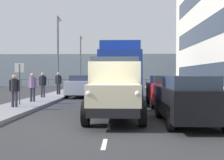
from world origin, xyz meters
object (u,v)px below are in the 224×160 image
Objects in this scene: car_silver_oppositeside_0 at (81,86)px; pedestrian_with_bag at (43,83)px; lamp_post_promenade at (58,48)px; lamp_post_far at (81,57)px; pedestrian_in_dark_coat at (58,81)px; street_sign at (19,76)px; pedestrian_couple_a at (32,85)px; car_red_kerbside_1 at (164,90)px; lorry_cargo_blue at (120,70)px; car_teal_oppositeside_1 at (89,84)px; pedestrian_strolling at (14,88)px; truck_vintage_cream at (115,90)px; car_black_kerbside_near at (188,99)px.

pedestrian_with_bag reaches higher than car_silver_oppositeside_0.
lamp_post_promenade is 1.03× the size of lamp_post_far.
street_sign reaches higher than pedestrian_in_dark_coat.
pedestrian_in_dark_coat reaches higher than pedestrian_couple_a.
lamp_post_promenade reaches higher than car_red_kerbside_1.
lorry_cargo_blue reaches higher than car_teal_oppositeside_1.
lamp_post_far reaches higher than street_sign.
pedestrian_in_dark_coat is (7.59, -7.16, 0.34)m from car_red_kerbside_1.
lamp_post_promenade is at bearing -89.07° from pedestrian_strolling.
pedestrian_with_bag reaches higher than car_red_kerbside_1.
lamp_post_far is (5.08, -16.24, 1.98)m from lorry_cargo_blue.
lorry_cargo_blue is at bearing 109.42° from car_teal_oppositeside_1.
lamp_post_promenade is at bearing -90.01° from street_sign.
pedestrian_couple_a is 0.76× the size of street_sign.
street_sign is at bearing 4.76° from car_red_kerbside_1.
pedestrian_with_bag is at bearing 73.14° from car_teal_oppositeside_1.
pedestrian_strolling is at bearing 90.37° from pedestrian_couple_a.
pedestrian_couple_a is 3.13m from pedestrian_with_bag.
truck_vintage_cream is at bearing 105.12° from car_silver_oppositeside_0.
pedestrian_strolling is (5.11, -2.94, -0.08)m from truck_vintage_cream.
lorry_cargo_blue is 3.65× the size of street_sign.
lamp_post_far is (-0.04, -12.20, 2.83)m from pedestrian_in_dark_coat.
lamp_post_promenade is at bearing -91.55° from pedestrian_with_bag.
truck_vintage_cream is 0.86× the size of lamp_post_far.
lamp_post_promenade is (0.17, -10.32, 3.05)m from pedestrian_strolling.
lorry_cargo_blue is 9.58m from car_teal_oppositeside_1.
pedestrian_strolling is (7.74, 1.80, 0.21)m from car_red_kerbside_1.
pedestrian_strolling is (2.12, 13.88, 0.20)m from car_teal_oppositeside_1.
car_black_kerbside_near is 2.43× the size of pedestrian_in_dark_coat.
car_teal_oppositeside_1 is 8.29m from pedestrian_with_bag.
lorry_cargo_blue is at bearing -73.92° from car_black_kerbside_near.
truck_vintage_cream is 1.34× the size of car_teal_oppositeside_1.
pedestrian_strolling is 21.36m from lamp_post_far.
pedestrian_couple_a is (2.13, 5.30, 0.27)m from car_silver_oppositeside_0.
street_sign is (7.91, -4.77, 0.79)m from car_black_kerbside_near.
car_silver_oppositeside_0 is (2.99, -11.07, -0.28)m from truck_vintage_cream.
lorry_cargo_blue is at bearing 107.38° from lamp_post_far.
car_red_kerbside_1 is (-2.63, -4.73, -0.29)m from truck_vintage_cream.
lorry_cargo_blue reaches higher than car_black_kerbside_near.
lamp_post_promenade is at bearing -43.78° from car_silver_oppositeside_0.
street_sign is at bearing 34.76° from lorry_cargo_blue.
pedestrian_with_bag reaches higher than car_black_kerbside_near.
pedestrian_in_dark_coat is (4.96, -11.89, 0.05)m from truck_vintage_cream.
street_sign is (5.28, -4.07, 0.50)m from truck_vintage_cream.
pedestrian_in_dark_coat is 3.24m from lamp_post_promenade.
pedestrian_strolling is at bearing 42.97° from lorry_cargo_blue.
car_teal_oppositeside_1 is at bearing -79.91° from truck_vintage_cream.
lamp_post_promenade is at bearing -76.86° from pedestrian_in_dark_coat.
car_teal_oppositeside_1 is at bearing -72.19° from car_black_kerbside_near.
lorry_cargo_blue is 7.95m from lamp_post_promenade.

